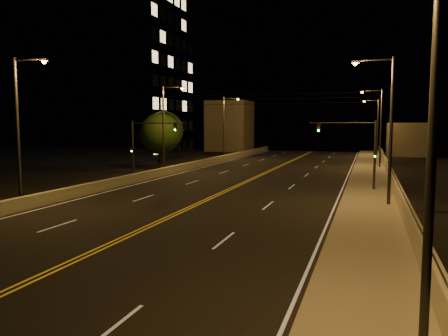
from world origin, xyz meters
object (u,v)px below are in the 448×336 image
(streetlight_4, at_px, (21,122))
(traffic_signal_left, at_px, (143,143))
(streetlight_3, at_px, (376,124))
(streetlight_5, at_px, (166,123))
(building_tower, at_px, (103,76))
(traffic_signal_right, at_px, (360,146))
(tree_1, at_px, (164,130))
(streetlight_2, at_px, (379,124))
(streetlight_0, at_px, (419,117))
(streetlight_1, at_px, (387,122))
(streetlight_6, at_px, (225,124))
(tree_0, at_px, (160,134))

(streetlight_4, xyz_separation_m, traffic_signal_left, (1.19, 13.18, -1.78))
(streetlight_3, bearing_deg, streetlight_5, -123.58)
(streetlight_4, xyz_separation_m, building_tower, (-18.78, 37.21, 7.31))
(traffic_signal_right, xyz_separation_m, tree_1, (-25.63, 18.36, 0.88))
(streetlight_2, xyz_separation_m, traffic_signal_left, (-20.26, -18.50, -1.78))
(streetlight_0, distance_m, streetlight_1, 18.48)
(streetlight_0, bearing_deg, streetlight_4, 151.30)
(streetlight_2, relative_size, traffic_signal_right, 1.67)
(traffic_signal_left, relative_size, building_tower, 0.21)
(streetlight_6, xyz_separation_m, traffic_signal_right, (19.86, -27.27, -1.78))
(streetlight_5, relative_size, streetlight_6, 1.00)
(streetlight_1, height_order, tree_1, streetlight_1)
(streetlight_5, distance_m, traffic_signal_left, 7.40)
(streetlight_1, bearing_deg, streetlight_0, -90.00)
(streetlight_1, height_order, tree_0, streetlight_1)
(streetlight_3, bearing_deg, streetlight_6, -150.53)
(streetlight_1, height_order, traffic_signal_left, streetlight_1)
(streetlight_0, distance_m, streetlight_2, 43.42)
(streetlight_2, distance_m, traffic_signal_left, 27.49)
(streetlight_4, height_order, tree_0, streetlight_4)
(streetlight_5, bearing_deg, tree_0, 123.45)
(streetlight_6, xyz_separation_m, tree_1, (-5.76, -8.92, -0.91))
(streetlight_6, relative_size, tree_0, 1.41)
(streetlight_3, xyz_separation_m, traffic_signal_right, (-1.59, -39.39, -1.78))
(streetlight_2, bearing_deg, streetlight_6, 157.74)
(streetlight_6, bearing_deg, streetlight_5, -90.00)
(traffic_signal_left, bearing_deg, streetlight_0, -50.89)
(streetlight_3, distance_m, traffic_signal_left, 44.34)
(traffic_signal_left, bearing_deg, tree_1, 110.74)
(streetlight_6, height_order, traffic_signal_right, streetlight_6)
(tree_1, bearing_deg, streetlight_6, 57.12)
(streetlight_5, distance_m, streetlight_6, 20.19)
(traffic_signal_right, relative_size, tree_0, 0.85)
(traffic_signal_left, bearing_deg, building_tower, 129.72)
(streetlight_0, xyz_separation_m, streetlight_3, (0.00, 64.32, 0.00))
(streetlight_0, relative_size, tree_1, 1.32)
(streetlight_1, relative_size, traffic_signal_right, 1.67)
(streetlight_1, height_order, streetlight_6, same)
(tree_0, xyz_separation_m, tree_1, (-2.77, 6.74, 0.31))
(streetlight_2, relative_size, tree_0, 1.41)
(streetlight_3, relative_size, tree_1, 1.32)
(streetlight_2, height_order, traffic_signal_right, streetlight_2)
(streetlight_3, distance_m, traffic_signal_right, 39.47)
(streetlight_6, bearing_deg, streetlight_2, -22.26)
(tree_0, bearing_deg, streetlight_6, 79.19)
(streetlight_0, bearing_deg, streetlight_6, 112.34)
(traffic_signal_right, bearing_deg, streetlight_4, -146.43)
(streetlight_5, xyz_separation_m, building_tower, (-18.78, 16.95, 7.31))
(streetlight_1, bearing_deg, streetlight_4, -162.57)
(streetlight_2, relative_size, streetlight_3, 1.00)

